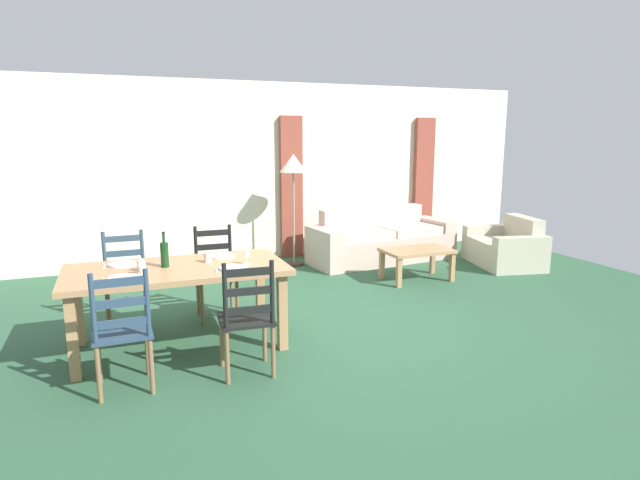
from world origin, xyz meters
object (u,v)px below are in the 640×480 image
(standing_lamp, at_px, (293,170))
(coffee_cup_secondary, at_px, (141,266))
(coffee_table, at_px, (417,254))
(armchair_upholstered, at_px, (508,248))
(dining_chair_far_right, at_px, (216,272))
(dining_chair_far_left, at_px, (126,280))
(wine_glass_near_left, at_px, (141,262))
(couch, at_px, (380,241))
(dining_chair_near_right, at_px, (247,318))
(coffee_cup_primary, at_px, (208,257))
(wine_glass_near_right, at_px, (247,252))
(wine_bottle, at_px, (165,254))
(dining_chair_near_left, at_px, (122,331))
(dining_table, at_px, (177,277))

(standing_lamp, bearing_deg, coffee_cup_secondary, -130.62)
(coffee_cup_secondary, bearing_deg, coffee_table, 19.35)
(armchair_upholstered, bearing_deg, dining_chair_far_right, -171.10)
(dining_chair_far_left, bearing_deg, wine_glass_near_left, -82.32)
(coffee_table, height_order, armchair_upholstered, armchair_upholstered)
(couch, xyz_separation_m, armchair_upholstered, (1.62, -0.98, -0.04))
(dining_chair_near_right, bearing_deg, coffee_cup_primary, 100.01)
(wine_glass_near_left, height_order, coffee_table, wine_glass_near_left)
(dining_chair_near_right, bearing_deg, couch, 48.08)
(wine_glass_near_right, bearing_deg, coffee_table, 26.92)
(dining_chair_far_left, xyz_separation_m, wine_bottle, (0.33, -0.70, 0.39))
(dining_chair_far_left, distance_m, coffee_cup_primary, 1.02)
(coffee_cup_primary, bearing_deg, coffee_cup_secondary, -168.57)
(dining_chair_near_right, bearing_deg, wine_bottle, 123.04)
(dining_chair_near_left, distance_m, dining_chair_far_left, 1.47)
(dining_chair_near_right, distance_m, wine_bottle, 1.05)
(wine_glass_near_left, height_order, couch, wine_glass_near_left)
(coffee_cup_secondary, bearing_deg, dining_table, 6.17)
(dining_chair_near_left, distance_m, dining_chair_far_right, 1.74)
(dining_table, distance_m, dining_chair_far_left, 0.88)
(coffee_cup_secondary, relative_size, standing_lamp, 0.05)
(dining_chair_far_left, height_order, coffee_cup_primary, dining_chair_far_left)
(dining_table, xyz_separation_m, dining_chair_near_right, (0.44, -0.78, -0.19))
(wine_glass_near_right, bearing_deg, armchair_upholstered, 19.85)
(wine_glass_near_left, bearing_deg, standing_lamp, 50.58)
(wine_glass_near_right, bearing_deg, couch, 43.24)
(dining_chair_near_right, distance_m, coffee_cup_primary, 0.93)
(coffee_cup_primary, bearing_deg, dining_table, -163.30)
(wine_bottle, bearing_deg, coffee_cup_secondary, -159.33)
(dining_table, relative_size, standing_lamp, 1.16)
(dining_chair_near_left, distance_m, couch, 4.92)
(dining_chair_far_left, xyz_separation_m, coffee_table, (3.64, 0.45, -0.12))
(dining_table, relative_size, dining_chair_near_right, 1.98)
(wine_bottle, distance_m, coffee_cup_secondary, 0.23)
(wine_glass_near_left, xyz_separation_m, coffee_table, (3.52, 1.36, -0.51))
(wine_glass_near_left, height_order, coffee_cup_secondary, wine_glass_near_left)
(coffee_cup_primary, xyz_separation_m, armchair_upholstered, (4.64, 1.35, -0.55))
(dining_chair_far_right, relative_size, coffee_cup_secondary, 10.67)
(dining_table, bearing_deg, wine_bottle, 155.35)
(dining_chair_far_right, relative_size, coffee_table, 1.07)
(dining_table, relative_size, wine_glass_near_right, 11.80)
(armchair_upholstered, bearing_deg, coffee_cup_primary, -163.78)
(dining_chair_near_left, height_order, wine_bottle, wine_bottle)
(dining_chair_near_left, distance_m, wine_glass_near_left, 0.71)
(dining_chair_far_right, bearing_deg, wine_bottle, -128.94)
(armchair_upholstered, bearing_deg, dining_chair_near_right, -153.77)
(wine_glass_near_left, bearing_deg, coffee_cup_secondary, 86.55)
(dining_table, height_order, couch, couch)
(dining_table, relative_size, wine_bottle, 6.01)
(wine_bottle, relative_size, armchair_upholstered, 0.24)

